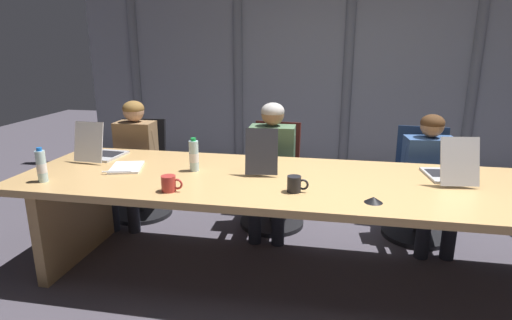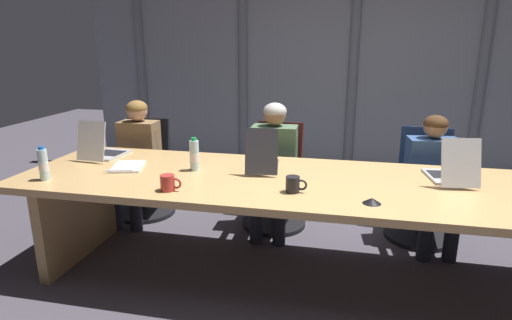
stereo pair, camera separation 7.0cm
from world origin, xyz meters
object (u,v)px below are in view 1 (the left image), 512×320
(laptop_left_mid, at_px, (262,161))
(laptop_left_end, at_px, (101,151))
(office_chair_left_mid, at_px, (273,188))
(person_left_mid, at_px, (271,160))
(office_chair_left_end, at_px, (142,180))
(office_chair_center, at_px, (419,197))
(person_center, at_px, (430,173))
(coffee_mug_near, at_px, (169,184))
(spiral_notepad, at_px, (126,168))
(water_bottle_secondary, at_px, (42,166))
(conference_mic_middle, at_px, (374,200))
(water_bottle_primary, at_px, (194,156))
(person_left_end, at_px, (133,155))
(laptop_center, at_px, (449,171))
(coffee_mug_far, at_px, (295,184))

(laptop_left_mid, bearing_deg, laptop_left_end, 79.57)
(office_chair_left_mid, xyz_separation_m, person_left_mid, (0.00, -0.15, 0.32))
(laptop_left_mid, height_order, office_chair_left_end, laptop_left_mid)
(office_chair_center, height_order, person_center, person_center)
(coffee_mug_near, xyz_separation_m, spiral_notepad, (-0.51, 0.41, -0.04))
(office_chair_center, distance_m, person_center, 0.32)
(water_bottle_secondary, height_order, spiral_notepad, water_bottle_secondary)
(laptop_left_mid, height_order, office_chair_center, laptop_left_mid)
(office_chair_left_mid, height_order, conference_mic_middle, office_chair_left_mid)
(laptop_left_end, bearing_deg, water_bottle_secondary, 177.21)
(coffee_mug_near, distance_m, conference_mic_middle, 1.26)
(office_chair_left_end, height_order, coffee_mug_near, office_chair_left_end)
(laptop_left_mid, height_order, person_center, person_center)
(conference_mic_middle, bearing_deg, person_center, 63.90)
(laptop_left_end, relative_size, office_chair_left_end, 0.45)
(office_chair_left_end, relative_size, water_bottle_primary, 3.76)
(laptop_left_end, xyz_separation_m, person_center, (2.66, 0.54, -0.19))
(person_left_end, bearing_deg, conference_mic_middle, 60.00)
(person_center, bearing_deg, laptop_left_end, -84.47)
(laptop_left_mid, bearing_deg, office_chair_left_mid, -5.99)
(laptop_left_end, distance_m, office_chair_center, 2.76)
(office_chair_center, distance_m, coffee_mug_near, 2.27)
(office_chair_center, xyz_separation_m, spiral_notepad, (-2.29, -0.93, 0.42))
(spiral_notepad, bearing_deg, person_left_mid, 21.81)
(water_bottle_secondary, bearing_deg, office_chair_left_mid, 43.30)
(laptop_left_end, distance_m, laptop_left_mid, 1.35)
(laptop_center, height_order, water_bottle_secondary, laptop_center)
(laptop_center, bearing_deg, coffee_mug_far, 105.92)
(laptop_left_end, relative_size, coffee_mug_far, 3.09)
(laptop_center, relative_size, person_left_end, 0.40)
(laptop_left_end, distance_m, office_chair_left_end, 0.85)
(laptop_center, height_order, water_bottle_primary, laptop_center)
(spiral_notepad, bearing_deg, laptop_left_end, 130.27)
(spiral_notepad, bearing_deg, conference_mic_middle, -28.03)
(office_chair_center, bearing_deg, office_chair_left_mid, -85.15)
(office_chair_center, bearing_deg, person_left_end, -81.66)
(laptop_left_end, xyz_separation_m, office_chair_left_mid, (1.32, 0.70, -0.47))
(office_chair_center, distance_m, spiral_notepad, 2.50)
(conference_mic_middle, bearing_deg, person_left_mid, 124.72)
(laptop_center, relative_size, water_bottle_secondary, 1.94)
(office_chair_left_end, height_order, water_bottle_primary, water_bottle_primary)
(coffee_mug_near, bearing_deg, water_bottle_secondary, 178.61)
(laptop_left_end, relative_size, water_bottle_secondary, 1.78)
(person_left_mid, height_order, conference_mic_middle, person_left_mid)
(office_chair_left_end, xyz_separation_m, person_center, (2.68, -0.16, 0.28))
(laptop_left_end, height_order, conference_mic_middle, laptop_left_end)
(person_left_mid, bearing_deg, water_bottle_primary, -34.30)
(person_left_end, relative_size, coffee_mug_near, 8.16)
(water_bottle_primary, bearing_deg, water_bottle_secondary, -155.00)
(laptop_left_end, xyz_separation_m, coffee_mug_near, (0.85, -0.63, -0.01))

